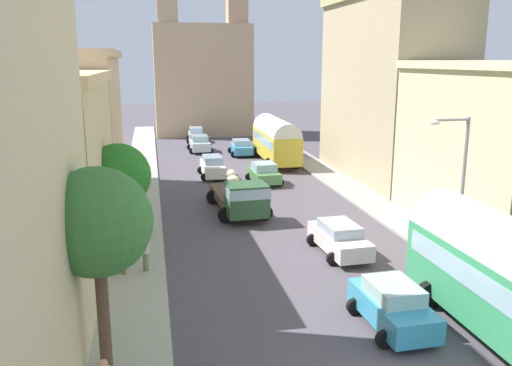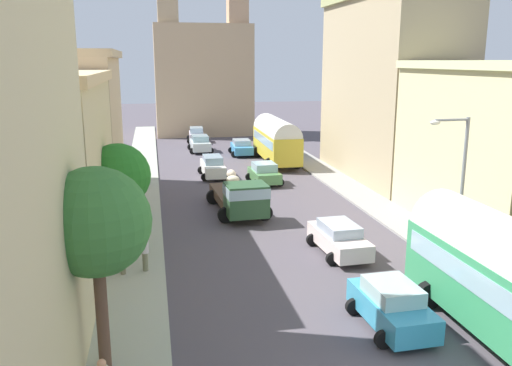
{
  "view_description": "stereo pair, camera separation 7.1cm",
  "coord_description": "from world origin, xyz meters",
  "px_view_note": "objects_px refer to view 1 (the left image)",
  "views": [
    {
      "loc": [
        -6.33,
        -11.05,
        8.88
      ],
      "look_at": [
        0.0,
        20.81,
        1.34
      ],
      "focal_mm": 37.04,
      "sensor_mm": 36.0,
      "label": 1
    },
    {
      "loc": [
        -6.26,
        -11.06,
        8.88
      ],
      "look_at": [
        0.0,
        20.81,
        1.34
      ],
      "focal_mm": 37.04,
      "sensor_mm": 36.0,
      "label": 2
    }
  ],
  "objects_px": {
    "car_0": "(213,167)",
    "pedestrian_1": "(145,251)",
    "car_1": "(200,144)",
    "car_6": "(241,147)",
    "streetlamp_near": "(458,181)",
    "car_5": "(264,173)",
    "car_4": "(339,238)",
    "car_3": "(393,306)",
    "pedestrian_2": "(123,253)",
    "car_2": "(196,135)",
    "parked_bus_1": "(276,138)",
    "cargo_truck_0": "(241,196)"
  },
  "relations": [
    {
      "from": "pedestrian_1",
      "to": "pedestrian_2",
      "type": "relative_size",
      "value": 0.97
    },
    {
      "from": "car_3",
      "to": "car_5",
      "type": "relative_size",
      "value": 1.04
    },
    {
      "from": "car_3",
      "to": "pedestrian_1",
      "type": "relative_size",
      "value": 2.15
    },
    {
      "from": "pedestrian_1",
      "to": "car_0",
      "type": "bearing_deg",
      "value": 74.88
    },
    {
      "from": "car_1",
      "to": "car_6",
      "type": "height_order",
      "value": "car_1"
    },
    {
      "from": "car_5",
      "to": "car_6",
      "type": "height_order",
      "value": "car_5"
    },
    {
      "from": "car_0",
      "to": "car_4",
      "type": "distance_m",
      "value": 18.32
    },
    {
      "from": "car_5",
      "to": "pedestrian_1",
      "type": "distance_m",
      "value": 17.78
    },
    {
      "from": "car_3",
      "to": "car_6",
      "type": "distance_m",
      "value": 34.25
    },
    {
      "from": "car_1",
      "to": "streetlamp_near",
      "type": "relative_size",
      "value": 0.62
    },
    {
      "from": "car_0",
      "to": "pedestrian_2",
      "type": "relative_size",
      "value": 2.38
    },
    {
      "from": "car_0",
      "to": "streetlamp_near",
      "type": "relative_size",
      "value": 0.66
    },
    {
      "from": "pedestrian_2",
      "to": "car_5",
      "type": "bearing_deg",
      "value": 59.2
    },
    {
      "from": "parked_bus_1",
      "to": "pedestrian_1",
      "type": "relative_size",
      "value": 5.35
    },
    {
      "from": "car_0",
      "to": "pedestrian_1",
      "type": "xyz_separation_m",
      "value": [
        -5.02,
        -18.6,
        0.18
      ]
    },
    {
      "from": "pedestrian_2",
      "to": "car_6",
      "type": "bearing_deg",
      "value": 70.75
    },
    {
      "from": "car_5",
      "to": "pedestrian_2",
      "type": "distance_m",
      "value": 18.39
    },
    {
      "from": "streetlamp_near",
      "to": "car_3",
      "type": "bearing_deg",
      "value": -137.91
    },
    {
      "from": "car_0",
      "to": "streetlamp_near",
      "type": "height_order",
      "value": "streetlamp_near"
    },
    {
      "from": "car_3",
      "to": "parked_bus_1",
      "type": "bearing_deg",
      "value": 84.26
    },
    {
      "from": "parked_bus_1",
      "to": "car_4",
      "type": "distance_m",
      "value": 22.89
    },
    {
      "from": "car_2",
      "to": "car_5",
      "type": "distance_m",
      "value": 21.75
    },
    {
      "from": "car_0",
      "to": "cargo_truck_0",
      "type": "bearing_deg",
      "value": -87.81
    },
    {
      "from": "car_4",
      "to": "car_1",
      "type": "bearing_deg",
      "value": 97.22
    },
    {
      "from": "parked_bus_1",
      "to": "car_2",
      "type": "distance_m",
      "value": 14.99
    },
    {
      "from": "car_6",
      "to": "streetlamp_near",
      "type": "xyz_separation_m",
      "value": [
        4.21,
        -29.86,
        3.19
      ]
    },
    {
      "from": "car_6",
      "to": "streetlamp_near",
      "type": "relative_size",
      "value": 0.6
    },
    {
      "from": "car_6",
      "to": "streetlamp_near",
      "type": "distance_m",
      "value": 30.32
    },
    {
      "from": "car_1",
      "to": "car_2",
      "type": "xyz_separation_m",
      "value": [
        0.19,
        6.58,
        -0.0
      ]
    },
    {
      "from": "car_5",
      "to": "streetlamp_near",
      "type": "distance_m",
      "value": 18.47
    },
    {
      "from": "car_1",
      "to": "car_6",
      "type": "xyz_separation_m",
      "value": [
        3.75,
        -2.69,
        -0.06
      ]
    },
    {
      "from": "car_2",
      "to": "car_3",
      "type": "xyz_separation_m",
      "value": [
        2.91,
        -43.52,
        -0.01
      ]
    },
    {
      "from": "car_2",
      "to": "car_3",
      "type": "height_order",
      "value": "car_2"
    },
    {
      "from": "pedestrian_1",
      "to": "car_6",
      "type": "bearing_deg",
      "value": 72.34
    },
    {
      "from": "car_0",
      "to": "car_1",
      "type": "bearing_deg",
      "value": 89.51
    },
    {
      "from": "car_3",
      "to": "car_1",
      "type": "bearing_deg",
      "value": 94.8
    },
    {
      "from": "car_4",
      "to": "car_6",
      "type": "distance_m",
      "value": 27.17
    },
    {
      "from": "car_1",
      "to": "pedestrian_2",
      "type": "height_order",
      "value": "pedestrian_2"
    },
    {
      "from": "car_2",
      "to": "pedestrian_2",
      "type": "relative_size",
      "value": 2.31
    },
    {
      "from": "car_0",
      "to": "car_5",
      "type": "height_order",
      "value": "car_0"
    },
    {
      "from": "parked_bus_1",
      "to": "car_6",
      "type": "distance_m",
      "value": 5.22
    },
    {
      "from": "car_1",
      "to": "pedestrian_2",
      "type": "distance_m",
      "value": 31.32
    },
    {
      "from": "car_2",
      "to": "car_6",
      "type": "relative_size",
      "value": 1.08
    },
    {
      "from": "car_0",
      "to": "streetlamp_near",
      "type": "bearing_deg",
      "value": -68.63
    },
    {
      "from": "car_0",
      "to": "pedestrian_2",
      "type": "xyz_separation_m",
      "value": [
        -5.95,
        -18.78,
        0.22
      ]
    },
    {
      "from": "car_2",
      "to": "car_0",
      "type": "bearing_deg",
      "value": -90.91
    },
    {
      "from": "car_6",
      "to": "streetlamp_near",
      "type": "height_order",
      "value": "streetlamp_near"
    },
    {
      "from": "car_3",
      "to": "pedestrian_2",
      "type": "distance_m",
      "value": 11.06
    },
    {
      "from": "parked_bus_1",
      "to": "car_0",
      "type": "height_order",
      "value": "parked_bus_1"
    },
    {
      "from": "car_1",
      "to": "car_2",
      "type": "distance_m",
      "value": 6.58
    }
  ]
}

